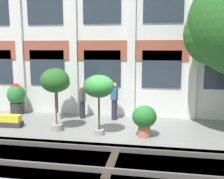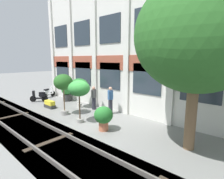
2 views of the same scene
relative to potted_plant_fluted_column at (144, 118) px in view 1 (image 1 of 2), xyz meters
name	(u,v)px [view 1 (image 1 of 2)]	position (x,y,z in m)	size (l,w,h in m)	color
ground_plane	(123,136)	(-0.77, -0.05, -0.69)	(80.00, 80.00, 0.00)	gray
apartment_facade	(132,28)	(-0.77, 3.00, 3.40)	(16.80, 0.64, 8.22)	silver
rail_tracks	(113,166)	(-0.77, -2.29, -0.82)	(24.44, 2.80, 0.43)	#5B5449
potted_plant_fluted_column	(144,118)	(0.00, 0.00, 0.00)	(0.89, 0.89, 1.15)	#B76647
potted_plant_square_trough	(11,121)	(-5.47, 0.27, -0.45)	(0.97, 0.40, 0.50)	#333333
potted_plant_terracotta_small	(57,84)	(-3.98, 1.67, 0.93)	(1.18, 1.18, 2.03)	beige
potted_plant_glazed_jar	(16,97)	(-6.30, 2.23, 0.17)	(0.86, 0.86, 1.52)	#333333
potted_plant_low_pan	(55,83)	(-3.42, 0.11, 1.21)	(1.10, 1.10, 2.46)	gray
potted_plant_tall_urn	(99,88)	(-1.67, -0.09, 1.10)	(1.13, 1.13, 2.25)	gray
resident_by_doorway	(114,100)	(-1.44, 2.06, 0.22)	(0.34, 0.50, 1.68)	#282833
resident_watching_tracks	(82,100)	(-2.94, 2.06, 0.14)	(0.34, 0.52, 1.55)	#282833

